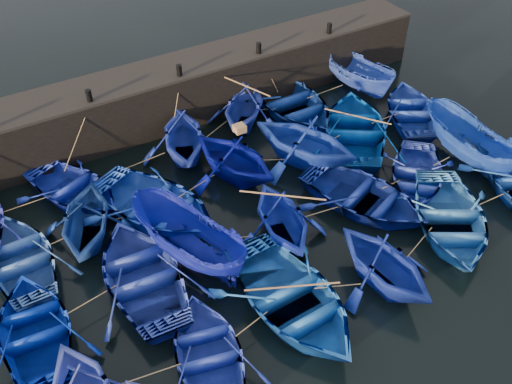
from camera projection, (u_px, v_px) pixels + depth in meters
ground at (303, 258)px, 20.15m from camera, size 120.00×120.00×0.00m
quay_wall at (174, 94)px, 26.12m from camera, size 26.00×2.50×2.50m
quay_top at (171, 68)px, 25.26m from camera, size 26.00×2.50×0.12m
bollard_1 at (89, 96)px, 22.91m from camera, size 0.24×0.24×0.50m
bollard_2 at (179, 70)px, 24.47m from camera, size 0.24×0.24×0.50m
bollard_3 at (259, 48)px, 26.03m from camera, size 0.24×0.24×0.50m
bollard_4 at (329, 28)px, 27.59m from camera, size 0.24×0.24×0.50m
boat_1 at (74, 189)px, 22.21m from camera, size 4.89×5.55×0.96m
boat_2 at (183, 136)px, 23.86m from camera, size 4.87×5.20×2.21m
boat_3 at (244, 106)px, 25.70m from camera, size 5.22×5.23×2.09m
boat_4 at (292, 102)px, 26.76m from camera, size 4.17×5.82×1.21m
boat_5 at (358, 74)px, 28.18m from camera, size 2.14×4.75×1.79m
boat_6 at (21, 257)px, 19.51m from camera, size 3.32×4.64×0.96m
boat_7 at (86, 219)px, 20.12m from camera, size 4.88×5.15×2.13m
boat_8 at (156, 205)px, 21.36m from camera, size 6.04×6.79×1.16m
boat_9 at (234, 157)px, 22.76m from camera, size 4.72×5.10×2.22m
boat_10 at (305, 139)px, 23.44m from camera, size 5.67×5.97×2.46m
boat_11 at (356, 128)px, 25.16m from camera, size 6.63×7.06×1.19m
boat_12 at (412, 109)px, 26.51m from camera, size 5.35×5.78×0.98m
boat_13 at (35, 330)px, 17.29m from camera, size 3.69×4.87×0.95m
boat_14 at (143, 274)px, 18.86m from camera, size 4.13×5.54×1.10m
boat_15 at (188, 241)px, 19.43m from camera, size 3.43×5.34×1.94m
boat_16 at (282, 217)px, 20.24m from camera, size 4.01×4.43×2.02m
boat_17 at (364, 197)px, 21.79m from camera, size 5.36×6.22×1.08m
boat_18 at (416, 175)px, 22.93m from camera, size 5.32×5.34×0.91m
boat_19 at (467, 143)px, 23.75m from camera, size 1.97×4.94×1.89m
boat_21 at (209, 352)px, 16.73m from camera, size 3.96×4.85×0.88m
boat_22 at (291, 299)px, 18.02m from camera, size 4.29×5.85×1.18m
boat_23 at (384, 263)px, 18.56m from camera, size 3.78×4.28×2.10m
boat_24 at (450, 219)px, 20.85m from camera, size 6.07×6.56×1.11m
wooden_crate at (240, 128)px, 22.06m from camera, size 0.43×0.41×0.29m
mooring_ropes at (234, 164)px, 22.79m from camera, size 18.51×11.87×2.10m
loose_oars at (295, 160)px, 21.73m from camera, size 9.96×11.99×0.97m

